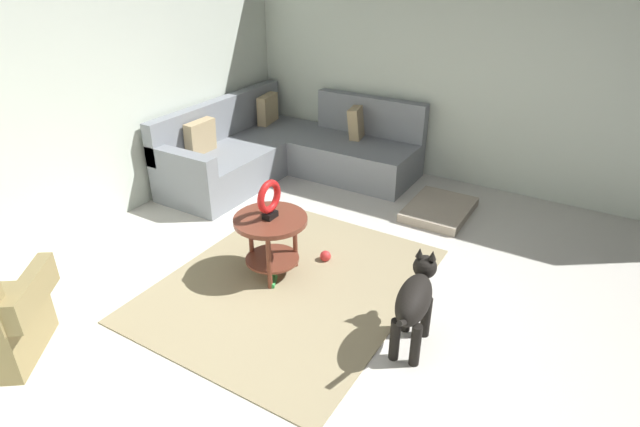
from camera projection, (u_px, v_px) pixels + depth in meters
name	position (u px, v px, depth m)	size (l,w,h in m)	color
ground_plane	(358.00, 328.00, 3.83)	(6.00, 6.00, 0.10)	silver
wall_back	(66.00, 90.00, 4.52)	(6.00, 0.12, 2.70)	silver
wall_right	(491.00, 65.00, 5.40)	(0.12, 6.00, 2.70)	silver
area_rug	(291.00, 283.00, 4.24)	(2.30, 1.90, 0.01)	tan
sectional_couch	(285.00, 152.00, 6.10)	(2.20, 2.25, 0.88)	gray
side_table	(271.00, 231.00, 4.18)	(0.60, 0.60, 0.54)	brown
torus_sculpture	(269.00, 199.00, 4.04)	(0.28, 0.08, 0.33)	black
dog_bed_mat	(439.00, 209.00, 5.32)	(0.80, 0.60, 0.09)	#B2A38E
dog	(415.00, 299.00, 3.45)	(0.85, 0.29, 0.63)	black
dog_toy_ball	(325.00, 256.00, 4.53)	(0.10, 0.10, 0.10)	red
dog_toy_rope	(273.00, 282.00, 4.22)	(0.05, 0.05, 0.15)	green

